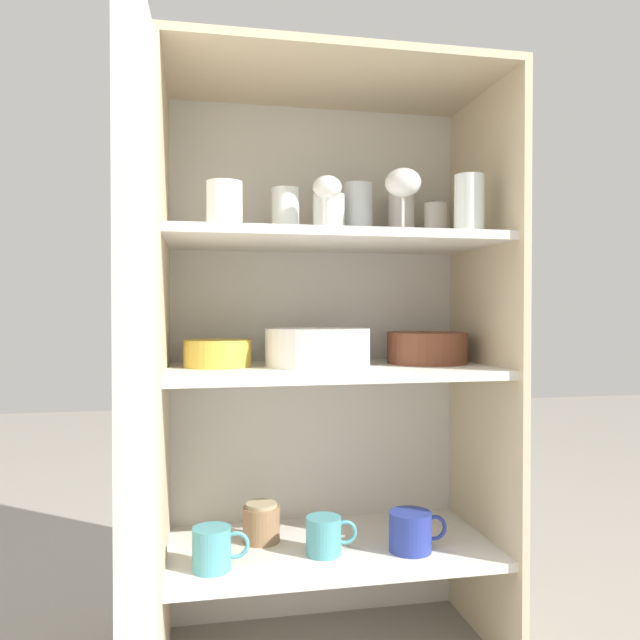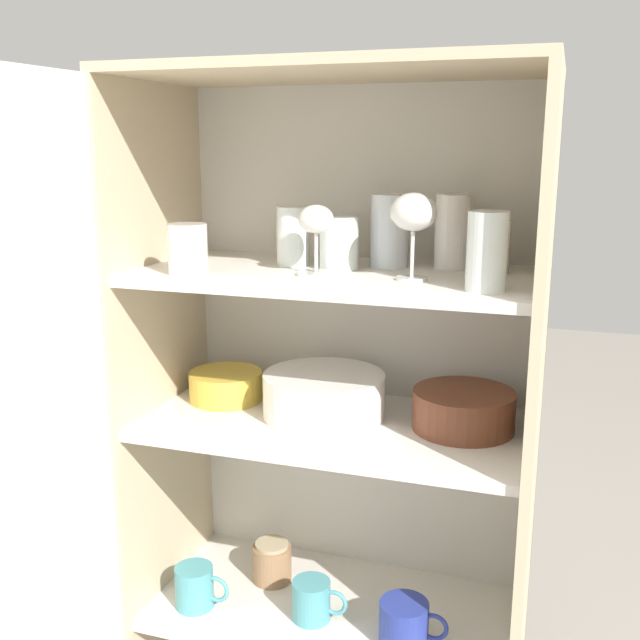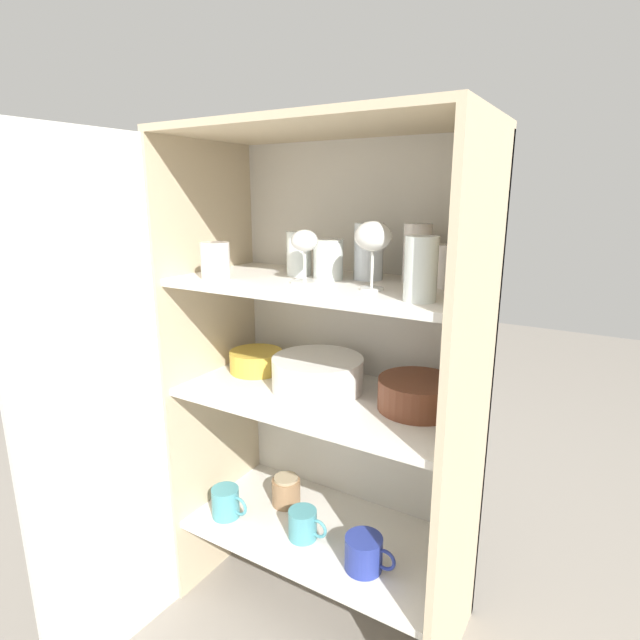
% 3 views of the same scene
% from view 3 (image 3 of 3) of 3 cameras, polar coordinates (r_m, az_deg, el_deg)
% --- Properties ---
extents(cupboard_back_panel, '(0.79, 0.02, 1.35)m').
position_cam_3_polar(cupboard_back_panel, '(1.52, 4.19, -6.14)').
color(cupboard_back_panel, silver).
rests_on(cupboard_back_panel, ground_plane).
extents(cupboard_side_left, '(0.02, 0.42, 1.35)m').
position_cam_3_polar(cupboard_side_left, '(1.58, -11.92, -5.66)').
color(cupboard_side_left, '#CCB793').
rests_on(cupboard_side_left, ground_plane).
extents(cupboard_side_right, '(0.02, 0.42, 1.35)m').
position_cam_3_polar(cupboard_side_right, '(1.23, 16.42, -11.95)').
color(cupboard_side_right, '#CCB793').
rests_on(cupboard_side_right, ground_plane).
extents(cupboard_top_panel, '(0.79, 0.42, 0.02)m').
position_cam_3_polar(cupboard_top_panel, '(1.26, 0.34, 21.23)').
color(cupboard_top_panel, '#CCB793').
rests_on(cupboard_top_panel, cupboard_side_left).
extents(shelf_board_lower, '(0.76, 0.38, 0.02)m').
position_cam_3_polar(shelf_board_lower, '(1.57, 0.28, -23.07)').
color(shelf_board_lower, silver).
extents(shelf_board_middle, '(0.76, 0.38, 0.02)m').
position_cam_3_polar(shelf_board_middle, '(1.36, 0.30, -8.78)').
color(shelf_board_middle, silver).
extents(shelf_board_upper, '(0.76, 0.38, 0.02)m').
position_cam_3_polar(shelf_board_upper, '(1.27, 0.32, 4.05)').
color(shelf_board_upper, silver).
extents(cupboard_door, '(0.03, 0.39, 1.35)m').
position_cam_3_polar(cupboard_door, '(1.35, -24.37, -10.19)').
color(cupboard_door, silver).
rests_on(cupboard_door, ground_plane).
extents(tumbler_glass_0, '(0.08, 0.08, 0.14)m').
position_cam_3_polar(tumbler_glass_0, '(1.29, 5.58, 7.80)').
color(tumbler_glass_0, white).
rests_on(tumbler_glass_0, shelf_board_upper).
extents(tumbler_glass_1, '(0.07, 0.07, 0.13)m').
position_cam_3_polar(tumbler_glass_1, '(1.04, 11.44, 5.73)').
color(tumbler_glass_1, white).
rests_on(tumbler_glass_1, shelf_board_upper).
extents(tumbler_glass_2, '(0.08, 0.08, 0.10)m').
position_cam_3_polar(tumbler_glass_2, '(1.29, 1.11, 6.91)').
color(tumbler_glass_2, white).
rests_on(tumbler_glass_2, shelf_board_upper).
extents(tumbler_glass_3, '(0.07, 0.07, 0.14)m').
position_cam_3_polar(tumbler_glass_3, '(1.27, 11.02, 7.50)').
color(tumbler_glass_3, silver).
rests_on(tumbler_glass_3, shelf_board_upper).
extents(tumbler_glass_4, '(0.08, 0.08, 0.09)m').
position_cam_3_polar(tumbler_glass_4, '(1.32, -11.87, 6.65)').
color(tumbler_glass_4, silver).
rests_on(tumbler_glass_4, shelf_board_upper).
extents(tumbler_glass_5, '(0.06, 0.06, 0.10)m').
position_cam_3_polar(tumbler_glass_5, '(1.22, 14.18, 6.00)').
color(tumbler_glass_5, silver).
rests_on(tumbler_glass_5, shelf_board_upper).
extents(tumbler_glass_6, '(0.07, 0.07, 0.12)m').
position_cam_3_polar(tumbler_glass_6, '(1.36, -2.43, 7.59)').
color(tumbler_glass_6, white).
rests_on(tumbler_glass_6, shelf_board_upper).
extents(wine_glass_0, '(0.08, 0.08, 0.16)m').
position_cam_3_polar(wine_glass_0, '(1.14, 6.07, 9.24)').
color(wine_glass_0, white).
rests_on(wine_glass_0, shelf_board_upper).
extents(wine_glass_1, '(0.07, 0.07, 0.13)m').
position_cam_3_polar(wine_glass_1, '(1.23, -1.78, 8.42)').
color(wine_glass_1, white).
rests_on(wine_glass_1, shelf_board_upper).
extents(plate_stack_white, '(0.25, 0.25, 0.09)m').
position_cam_3_polar(plate_stack_white, '(1.37, -0.27, -6.14)').
color(plate_stack_white, white).
rests_on(plate_stack_white, shelf_board_middle).
extents(mixing_bowl_large, '(0.20, 0.20, 0.08)m').
position_cam_3_polar(mixing_bowl_large, '(1.27, 11.13, -8.20)').
color(mixing_bowl_large, brown).
rests_on(mixing_bowl_large, shelf_board_middle).
extents(serving_bowl_small, '(0.16, 0.16, 0.06)m').
position_cam_3_polar(serving_bowl_small, '(1.52, -7.30, -4.56)').
color(serving_bowl_small, gold).
rests_on(serving_bowl_small, shelf_board_middle).
extents(coffee_mug_primary, '(0.12, 0.08, 0.09)m').
position_cam_3_polar(coffee_mug_primary, '(1.62, -10.67, -19.81)').
color(coffee_mug_primary, teal).
rests_on(coffee_mug_primary, shelf_board_lower).
extents(coffee_mug_extra_1, '(0.14, 0.10, 0.09)m').
position_cam_3_polar(coffee_mug_extra_1, '(1.42, 5.09, -25.01)').
color(coffee_mug_extra_1, '#283893').
rests_on(coffee_mug_extra_1, shelf_board_lower).
extents(coffee_mug_extra_2, '(0.12, 0.08, 0.09)m').
position_cam_3_polar(coffee_mug_extra_2, '(1.51, -1.91, -22.30)').
color(coffee_mug_extra_2, teal).
rests_on(coffee_mug_extra_2, shelf_board_lower).
extents(storage_jar, '(0.09, 0.09, 0.09)m').
position_cam_3_polar(storage_jar, '(1.65, -3.89, -18.89)').
color(storage_jar, '#99704C').
rests_on(storage_jar, shelf_board_lower).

